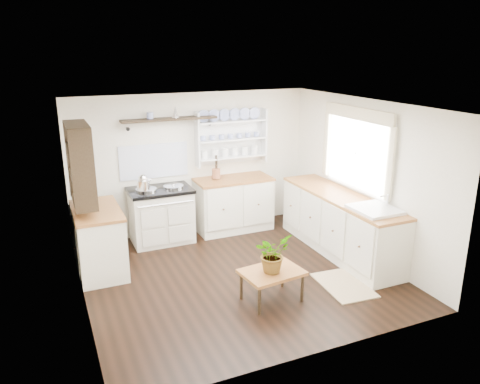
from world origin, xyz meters
The scene contains 19 objects.
floor centered at (0.00, 0.00, 0.00)m, with size 4.00×3.80×0.01m, color black.
wall_back centered at (0.00, 1.90, 1.15)m, with size 4.00×0.02×2.30m, color silver.
wall_right centered at (2.00, 0.00, 1.15)m, with size 0.02×3.80×2.30m, color silver.
wall_left centered at (-2.00, 0.00, 1.15)m, with size 0.02×3.80×2.30m, color silver.
ceiling centered at (0.00, 0.00, 2.30)m, with size 4.00×3.80×0.01m, color white.
window centered at (1.95, 0.15, 1.56)m, with size 0.08×1.55×1.22m.
aga_cooker centered at (-0.65, 1.57, 0.45)m, with size 0.98×0.68×0.91m.
back_cabinets centered at (0.60, 1.60, 0.46)m, with size 1.27×0.63×0.90m.
right_cabinets centered at (1.70, 0.10, 0.46)m, with size 0.62×2.43×0.90m.
belfast_sink centered at (1.70, -0.65, 0.80)m, with size 0.55×0.60×0.45m.
left_cabinets centered at (-1.70, 0.90, 0.46)m, with size 0.62×1.13×0.90m.
plate_rack centered at (0.65, 1.86, 1.56)m, with size 1.20×0.22×0.90m.
high_shelf centered at (-0.40, 1.78, 1.91)m, with size 1.50×0.29×0.16m.
left_shelving centered at (-1.84, 0.90, 1.55)m, with size 0.28×0.80×1.05m, color black.
kettle centered at (-0.93, 1.45, 1.05)m, with size 0.19×0.19×0.23m, color silver, non-canonical shape.
utensil_crock centered at (0.33, 1.68, 0.99)m, with size 0.14×0.14×0.16m, color #975837.
center_table centered at (0.11, -0.77, 0.35)m, with size 0.78×0.60×0.39m.
potted_plant centered at (0.11, -0.77, 0.63)m, with size 0.42×0.37×0.47m, color #3F7233.
floor_rug centered at (1.14, -0.84, 0.01)m, with size 0.55×0.85×0.02m, color #998B59.
Camera 1 is at (-2.29, -5.32, 2.98)m, focal length 35.00 mm.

